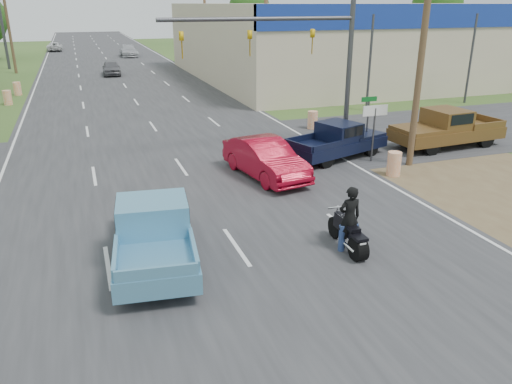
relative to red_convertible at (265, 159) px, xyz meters
name	(u,v)px	position (x,y,z in m)	size (l,w,h in m)	color
main_road	(125,86)	(-2.98, 26.42, -0.76)	(15.00, 180.00, 0.02)	#2D2D30
cross_road	(173,155)	(-2.98, 4.42, -0.76)	(120.00, 10.00, 0.02)	#2D2D30
dirt_verge	(487,183)	(8.02, -3.58, -0.77)	(8.00, 18.00, 0.01)	brown
big_box_store	(439,37)	(29.02, 26.35, 2.54)	(50.00, 28.10, 6.60)	#B7A88C
utility_pole_1	(423,38)	(6.52, -0.58, 4.55)	(2.00, 0.28, 10.00)	#4C3823
utility_pole_2	(266,23)	(6.52, 17.42, 4.55)	(2.00, 0.28, 10.00)	#4C3823
utility_pole_3	(205,17)	(6.52, 35.42, 4.55)	(2.00, 0.28, 10.00)	#4C3823
utility_pole_6	(7,18)	(-12.48, 38.42, 4.55)	(2.00, 0.28, 10.00)	#4C3823
tree_3	(437,6)	(52.02, 56.42, 5.42)	(8.40, 8.40, 10.40)	#422D19
tree_5	(249,7)	(27.02, 81.42, 5.11)	(7.98, 7.98, 9.88)	#422D19
barrel_0	(394,164)	(5.02, -1.58, -0.27)	(0.56, 0.56, 1.00)	orange
barrel_1	(313,120)	(5.42, 6.92, -0.27)	(0.56, 0.56, 1.00)	orange
barrel_2	(7,98)	(-11.48, 20.42, -0.27)	(0.56, 0.56, 1.00)	orange
barrel_3	(17,89)	(-11.18, 24.42, -0.27)	(0.56, 0.56, 1.00)	orange
lane_sign	(375,120)	(5.22, 0.42, 1.13)	(1.20, 0.08, 2.52)	#3F3F44
street_name_sign	(368,118)	(5.82, 1.92, 0.84)	(0.80, 0.08, 2.61)	#3F3F44
signal_mast	(298,47)	(2.84, 3.42, 4.03)	(9.12, 0.40, 7.00)	#3F3F44
red_convertible	(265,159)	(0.00, 0.00, 0.00)	(1.63, 4.69, 1.54)	maroon
motorcycle	(349,236)	(-0.03, -6.87, -0.29)	(0.66, 2.14, 1.09)	black
rider	(349,221)	(-0.03, -6.81, 0.15)	(0.67, 0.44, 1.84)	black
blue_pickup	(154,229)	(-5.28, -5.44, 0.11)	(2.64, 5.45, 1.74)	black
navy_pickup	(339,140)	(4.13, 1.52, 0.05)	(5.23, 3.32, 1.62)	black
brown_pickup	(445,128)	(9.87, 1.38, 0.17)	(5.73, 2.51, 1.86)	black
distant_car_grey	(111,68)	(-3.48, 33.71, -0.07)	(1.66, 4.12, 1.40)	#5B5A5F
distant_car_silver	(129,51)	(0.08, 51.69, -0.03)	(2.07, 5.10, 1.48)	#B3B3B8
distant_car_white	(55,47)	(-9.33, 63.51, -0.15)	(2.08, 4.51, 1.25)	silver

